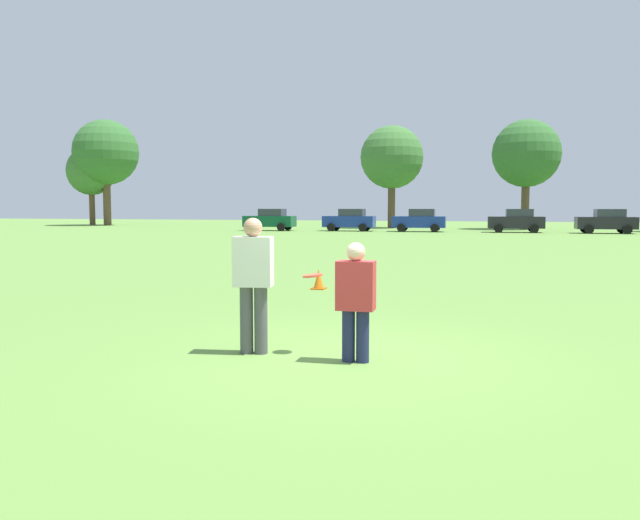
# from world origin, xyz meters

# --- Properties ---
(ground_plane) EXTENTS (166.85, 166.85, 0.00)m
(ground_plane) POSITION_xyz_m (0.00, 0.00, 0.00)
(ground_plane) COLOR #608C3D
(player_thrower) EXTENTS (0.55, 0.38, 1.81)m
(player_thrower) POSITION_xyz_m (-1.23, -0.11, 1.02)
(player_thrower) COLOR #4C4C51
(player_thrower) RESTS_ON ground
(player_defender) EXTENTS (0.48, 0.29, 1.51)m
(player_defender) POSITION_xyz_m (0.18, -0.18, 0.84)
(player_defender) COLOR #1E234C
(player_defender) RESTS_ON ground
(frisbee) EXTENTS (0.27, 0.27, 0.06)m
(frisbee) POSITION_xyz_m (-0.48, 0.13, 1.04)
(frisbee) COLOR #E54C33
(traffic_cone) EXTENTS (0.32, 0.32, 0.48)m
(traffic_cone) POSITION_xyz_m (-2.37, 6.60, 0.23)
(traffic_cone) COLOR #D8590C
(traffic_cone) RESTS_ON ground
(parked_car_near_left) EXTENTS (4.30, 2.40, 1.82)m
(parked_car_near_left) POSITION_xyz_m (-17.49, 42.33, 0.92)
(parked_car_near_left) COLOR #0C4C2D
(parked_car_near_left) RESTS_ON ground
(parked_car_mid_left) EXTENTS (4.30, 2.40, 1.82)m
(parked_car_mid_left) POSITION_xyz_m (-10.90, 43.39, 0.92)
(parked_car_mid_left) COLOR navy
(parked_car_mid_left) RESTS_ON ground
(parked_car_center) EXTENTS (4.30, 2.40, 1.82)m
(parked_car_center) POSITION_xyz_m (-5.18, 43.52, 0.92)
(parked_car_center) COLOR navy
(parked_car_center) RESTS_ON ground
(parked_car_mid_right) EXTENTS (4.30, 2.40, 1.82)m
(parked_car_mid_right) POSITION_xyz_m (2.23, 44.10, 0.92)
(parked_car_mid_right) COLOR black
(parked_car_mid_right) RESTS_ON ground
(parked_car_near_right) EXTENTS (4.30, 2.40, 1.82)m
(parked_car_near_right) POSITION_xyz_m (8.65, 44.06, 0.92)
(parked_car_near_right) COLOR black
(parked_car_near_right) RESTS_ON ground
(tree_west_oak) EXTENTS (5.23, 5.23, 8.50)m
(tree_west_oak) POSITION_xyz_m (-42.02, 52.04, 5.85)
(tree_west_oak) COLOR brown
(tree_west_oak) RESTS_ON ground
(tree_west_maple) EXTENTS (6.96, 6.96, 11.30)m
(tree_west_maple) POSITION_xyz_m (-40.05, 51.95, 7.78)
(tree_west_maple) COLOR brown
(tree_west_maple) RESTS_ON ground
(tree_center_elm) EXTENTS (5.89, 5.89, 9.58)m
(tree_center_elm) POSITION_xyz_m (-9.05, 52.09, 6.59)
(tree_center_elm) COLOR brown
(tree_center_elm) RESTS_ON ground
(tree_east_birch) EXTENTS (5.94, 5.94, 9.65)m
(tree_east_birch) POSITION_xyz_m (2.95, 51.88, 6.63)
(tree_east_birch) COLOR brown
(tree_east_birch) RESTS_ON ground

